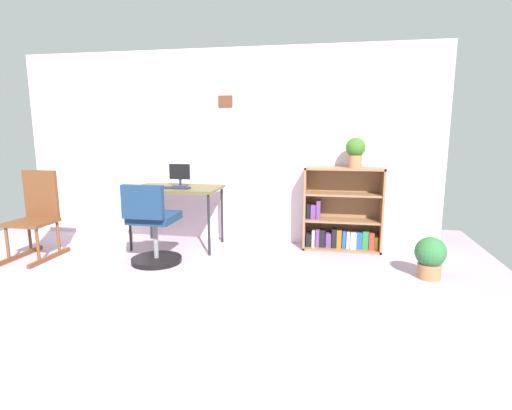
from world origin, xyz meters
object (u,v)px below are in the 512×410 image
rocking_chair (36,214)px  bookshelf_low (341,214)px  office_chair (153,229)px  potted_plant_on_shelf (356,151)px  keyboard (171,188)px  potted_plant_floor (430,256)px  desk (177,192)px  monitor (180,176)px

rocking_chair → bookshelf_low: bookshelf_low is taller
office_chair → potted_plant_on_shelf: bearing=23.6°
keyboard → potted_plant_floor: keyboard is taller
desk → office_chair: bearing=-90.5°
desk → bookshelf_low: size_ratio=1.07×
desk → potted_plant_floor: size_ratio=2.58×
office_chair → monitor: bearing=88.3°
office_chair → potted_plant_on_shelf: size_ratio=2.55×
monitor → potted_plant_on_shelf: size_ratio=0.78×
monitor → bookshelf_low: bearing=6.0°
keyboard → monitor: bearing=83.7°
desk → potted_plant_floor: 2.80m
potted_plant_on_shelf → monitor: bearing=-175.9°
monitor → keyboard: monitor is taller
keyboard → potted_plant_floor: 2.79m
monitor → potted_plant_on_shelf: bearing=4.1°
desk → potted_plant_floor: desk is taller
bookshelf_low → potted_plant_floor: bookshelf_low is taller
keyboard → rocking_chair: size_ratio=0.46×
monitor → office_chair: 0.88m
rocking_chair → potted_plant_floor: 4.07m
bookshelf_low → potted_plant_on_shelf: bearing=-23.1°
potted_plant_on_shelf → potted_plant_floor: 1.39m
desk → monitor: size_ratio=3.91×
potted_plant_floor → desk: bearing=168.3°
keyboard → desk: bearing=86.8°
rocking_chair → potted_plant_floor: bearing=1.2°
office_chair → desk: bearing=89.5°
potted_plant_floor → monitor: bearing=166.6°
monitor → desk: bearing=-101.6°
office_chair → rocking_chair: bearing=179.2°
desk → potted_plant_floor: bearing=-11.7°
desk → potted_plant_on_shelf: potted_plant_on_shelf is taller
potted_plant_on_shelf → bookshelf_low: bearing=156.9°
potted_plant_floor → office_chair: bearing=-177.7°
desk → monitor: (0.02, 0.08, 0.18)m
desk → monitor: bearing=78.4°
rocking_chair → potted_plant_floor: rocking_chair is taller
bookshelf_low → desk: bearing=-171.7°
desk → bookshelf_low: 1.93m
rocking_chair → desk: bearing=25.6°
office_chair → bookshelf_low: bearing=26.4°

